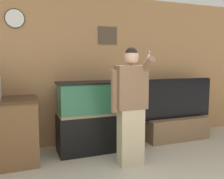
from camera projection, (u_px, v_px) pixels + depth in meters
name	position (u px, v px, depth m)	size (l,w,h in m)	color
wall_back_paneled	(90.00, 70.00, 4.42)	(10.00, 0.08, 2.60)	#A87A4C
aquarium_on_stand	(93.00, 117.00, 4.04)	(1.14, 0.48, 1.14)	black
tv_on_stand	(177.00, 122.00, 4.66)	(1.47, 0.40, 1.14)	brown
person_standing	(130.00, 105.00, 3.46)	(0.52, 0.39, 1.66)	#BCAD89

